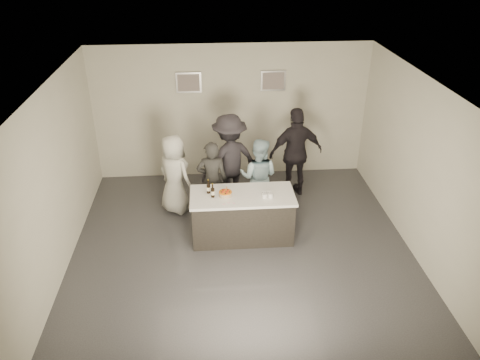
{
  "coord_description": "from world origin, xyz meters",
  "views": [
    {
      "loc": [
        -0.55,
        -6.75,
        5.07
      ],
      "look_at": [
        0.0,
        0.5,
        1.15
      ],
      "focal_mm": 35.0,
      "sensor_mm": 36.0,
      "label": 1
    }
  ],
  "objects_px": {
    "bar_counter": "(242,216)",
    "beer_bottle_a": "(208,187)",
    "beer_bottle_b": "(213,190)",
    "person_main_blue": "(258,177)",
    "person_guest_right": "(296,153)",
    "cake": "(225,194)",
    "person_guest_left": "(175,174)",
    "person_guest_back": "(230,160)",
    "person_main_black": "(212,181)"
  },
  "relations": [
    {
      "from": "beer_bottle_b",
      "to": "person_main_blue",
      "type": "bearing_deg",
      "value": 44.51
    },
    {
      "from": "person_guest_left",
      "to": "person_guest_back",
      "type": "relative_size",
      "value": 0.85
    },
    {
      "from": "bar_counter",
      "to": "beer_bottle_b",
      "type": "bearing_deg",
      "value": -175.37
    },
    {
      "from": "person_main_black",
      "to": "person_guest_back",
      "type": "height_order",
      "value": "person_guest_back"
    },
    {
      "from": "beer_bottle_a",
      "to": "person_main_blue",
      "type": "bearing_deg",
      "value": 37.28
    },
    {
      "from": "beer_bottle_a",
      "to": "person_guest_back",
      "type": "height_order",
      "value": "person_guest_back"
    },
    {
      "from": "bar_counter",
      "to": "person_guest_left",
      "type": "bearing_deg",
      "value": 140.54
    },
    {
      "from": "person_main_blue",
      "to": "person_guest_right",
      "type": "xyz_separation_m",
      "value": [
        0.85,
        0.67,
        0.18
      ]
    },
    {
      "from": "beer_bottle_b",
      "to": "cake",
      "type": "bearing_deg",
      "value": 6.31
    },
    {
      "from": "person_main_black",
      "to": "person_guest_right",
      "type": "bearing_deg",
      "value": -152.9
    },
    {
      "from": "bar_counter",
      "to": "person_main_blue",
      "type": "xyz_separation_m",
      "value": [
        0.39,
        0.85,
        0.34
      ]
    },
    {
      "from": "person_main_black",
      "to": "person_main_blue",
      "type": "bearing_deg",
      "value": -169.77
    },
    {
      "from": "beer_bottle_b",
      "to": "person_main_black",
      "type": "distance_m",
      "value": 0.81
    },
    {
      "from": "person_main_black",
      "to": "person_main_blue",
      "type": "distance_m",
      "value": 0.91
    },
    {
      "from": "person_main_black",
      "to": "person_main_blue",
      "type": "relative_size",
      "value": 1.02
    },
    {
      "from": "cake",
      "to": "person_guest_back",
      "type": "bearing_deg",
      "value": 83.63
    },
    {
      "from": "beer_bottle_b",
      "to": "person_guest_left",
      "type": "bearing_deg",
      "value": 124.12
    },
    {
      "from": "beer_bottle_a",
      "to": "beer_bottle_b",
      "type": "distance_m",
      "value": 0.16
    },
    {
      "from": "cake",
      "to": "person_guest_right",
      "type": "relative_size",
      "value": 0.12
    },
    {
      "from": "cake",
      "to": "person_main_blue",
      "type": "height_order",
      "value": "person_main_blue"
    },
    {
      "from": "bar_counter",
      "to": "cake",
      "type": "relative_size",
      "value": 8.0
    },
    {
      "from": "cake",
      "to": "person_guest_back",
      "type": "relative_size",
      "value": 0.12
    },
    {
      "from": "person_main_blue",
      "to": "person_guest_left",
      "type": "distance_m",
      "value": 1.65
    },
    {
      "from": "person_guest_back",
      "to": "beer_bottle_b",
      "type": "bearing_deg",
      "value": 47.03
    },
    {
      "from": "bar_counter",
      "to": "cake",
      "type": "bearing_deg",
      "value": -176.6
    },
    {
      "from": "beer_bottle_a",
      "to": "person_guest_right",
      "type": "bearing_deg",
      "value": 37.71
    },
    {
      "from": "beer_bottle_a",
      "to": "person_guest_right",
      "type": "distance_m",
      "value": 2.32
    },
    {
      "from": "cake",
      "to": "beer_bottle_b",
      "type": "relative_size",
      "value": 0.89
    },
    {
      "from": "cake",
      "to": "person_guest_left",
      "type": "bearing_deg",
      "value": 132.14
    },
    {
      "from": "cake",
      "to": "person_main_blue",
      "type": "xyz_separation_m",
      "value": [
        0.69,
        0.87,
        -0.15
      ]
    },
    {
      "from": "beer_bottle_a",
      "to": "person_main_blue",
      "type": "height_order",
      "value": "person_main_blue"
    },
    {
      "from": "person_main_black",
      "to": "person_guest_right",
      "type": "height_order",
      "value": "person_guest_right"
    },
    {
      "from": "bar_counter",
      "to": "person_main_black",
      "type": "height_order",
      "value": "person_main_black"
    },
    {
      "from": "bar_counter",
      "to": "beer_bottle_b",
      "type": "relative_size",
      "value": 7.15
    },
    {
      "from": "person_main_black",
      "to": "person_main_blue",
      "type": "height_order",
      "value": "person_main_black"
    },
    {
      "from": "cake",
      "to": "person_guest_right",
      "type": "height_order",
      "value": "person_guest_right"
    },
    {
      "from": "person_main_black",
      "to": "bar_counter",
      "type": "bearing_deg",
      "value": 128.35
    },
    {
      "from": "beer_bottle_a",
      "to": "person_main_black",
      "type": "height_order",
      "value": "person_main_black"
    },
    {
      "from": "beer_bottle_a",
      "to": "person_guest_right",
      "type": "xyz_separation_m",
      "value": [
        1.84,
        1.42,
        -0.06
      ]
    },
    {
      "from": "beer_bottle_a",
      "to": "person_main_blue",
      "type": "xyz_separation_m",
      "value": [
        0.98,
        0.75,
        -0.24
      ]
    },
    {
      "from": "beer_bottle_b",
      "to": "person_main_blue",
      "type": "relative_size",
      "value": 0.16
    },
    {
      "from": "person_main_black",
      "to": "person_guest_left",
      "type": "bearing_deg",
      "value": -18.84
    },
    {
      "from": "bar_counter",
      "to": "person_main_black",
      "type": "relative_size",
      "value": 1.15
    },
    {
      "from": "beer_bottle_a",
      "to": "person_guest_left",
      "type": "relative_size",
      "value": 0.16
    },
    {
      "from": "beer_bottle_a",
      "to": "beer_bottle_b",
      "type": "height_order",
      "value": "same"
    },
    {
      "from": "beer_bottle_a",
      "to": "beer_bottle_b",
      "type": "bearing_deg",
      "value": -63.88
    },
    {
      "from": "bar_counter",
      "to": "beer_bottle_a",
      "type": "distance_m",
      "value": 0.84
    },
    {
      "from": "cake",
      "to": "person_guest_right",
      "type": "distance_m",
      "value": 2.18
    },
    {
      "from": "person_main_blue",
      "to": "person_guest_right",
      "type": "relative_size",
      "value": 0.82
    },
    {
      "from": "cake",
      "to": "person_guest_left",
      "type": "distance_m",
      "value": 1.42
    }
  ]
}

